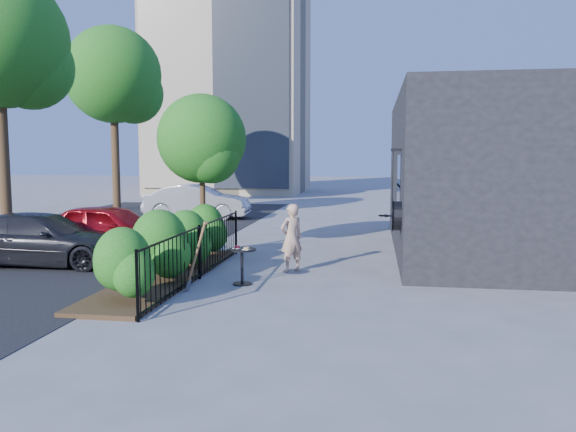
% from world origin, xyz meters
% --- Properties ---
extents(ground, '(120.00, 120.00, 0.00)m').
position_xyz_m(ground, '(0.00, 0.00, 0.00)').
color(ground, gray).
rests_on(ground, ground).
extents(shop_building, '(6.22, 9.00, 4.00)m').
position_xyz_m(shop_building, '(5.50, 4.50, 2.00)').
color(shop_building, black).
rests_on(shop_building, ground).
extents(fence, '(0.05, 6.05, 1.10)m').
position_xyz_m(fence, '(-1.50, 0.00, 0.56)').
color(fence, black).
rests_on(fence, ground).
extents(planting_bed, '(1.30, 6.00, 0.08)m').
position_xyz_m(planting_bed, '(-2.20, 0.00, 0.04)').
color(planting_bed, '#382616').
rests_on(planting_bed, ground).
extents(shrubs, '(1.10, 5.60, 1.24)m').
position_xyz_m(shrubs, '(-2.10, 0.10, 0.70)').
color(shrubs, '#1C6216').
rests_on(shrubs, ground).
extents(patio_tree, '(2.20, 2.20, 3.94)m').
position_xyz_m(patio_tree, '(-2.24, 2.76, 2.76)').
color(patio_tree, '#3F2B19').
rests_on(patio_tree, ground).
extents(street, '(9.00, 30.00, 0.01)m').
position_xyz_m(street, '(-7.00, 3.00, 0.00)').
color(street, black).
rests_on(street, ground).
extents(street_tree_far, '(4.40, 4.40, 8.28)m').
position_xyz_m(street_tree_far, '(-9.94, 13.96, 5.92)').
color(street_tree_far, '#3F2B19').
rests_on(street_tree_far, ground).
extents(cafe_table, '(0.55, 0.55, 0.74)m').
position_xyz_m(cafe_table, '(-0.55, -0.34, 0.48)').
color(cafe_table, black).
rests_on(cafe_table, ground).
extents(woman, '(0.63, 0.61, 1.46)m').
position_xyz_m(woman, '(0.21, 1.01, 0.73)').
color(woman, tan).
rests_on(woman, ground).
extents(shovel, '(0.45, 0.17, 1.33)m').
position_xyz_m(shovel, '(-1.25, -1.05, 0.58)').
color(shovel, brown).
rests_on(shovel, ground).
extents(car_red, '(3.87, 1.77, 1.29)m').
position_xyz_m(car_red, '(-4.59, 2.40, 0.64)').
color(car_red, '#A20D17').
rests_on(car_red, ground).
extents(car_silver, '(4.21, 1.65, 1.37)m').
position_xyz_m(car_silver, '(-5.04, 10.76, 0.68)').
color(car_silver, '#ABABB0').
rests_on(car_silver, ground).
extents(car_darkgrey, '(4.14, 1.88, 1.18)m').
position_xyz_m(car_darkgrey, '(-5.47, 0.90, 0.59)').
color(car_darkgrey, black).
rests_on(car_darkgrey, ground).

